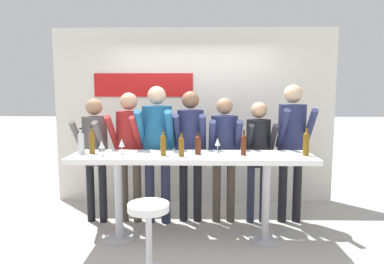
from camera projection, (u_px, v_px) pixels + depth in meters
The scene contains 21 objects.
ground_plane at pixel (192, 240), 4.06m from camera, with size 40.00×40.00×0.00m, color #B2ADA3.
back_wall at pixel (194, 116), 5.41m from camera, with size 4.38×0.12×2.73m.
tasting_table at pixel (192, 166), 3.95m from camera, with size 2.78×0.64×1.04m.
bar_stool at pixel (149, 228), 3.23m from camera, with size 0.41×0.41×0.71m.
person_far_left at pixel (95, 146), 4.53m from camera, with size 0.44×0.55×1.67m.
person_left at pixel (129, 142), 4.52m from camera, with size 0.47×0.58×1.74m.
person_center_left at pixel (157, 139), 4.48m from camera, with size 0.48×0.58×1.83m.
person_center at pixel (190, 141), 4.54m from camera, with size 0.43×0.55×1.76m.
person_center_right at pixel (224, 146), 4.53m from camera, with size 0.42×0.52×1.68m.
person_right at pixel (258, 148), 4.51m from camera, with size 0.39×0.50×1.62m.
person_far_right at pixel (292, 137), 4.51m from camera, with size 0.44×0.57×1.85m.
wine_bottle_0 at pixel (198, 144), 3.94m from camera, with size 0.07×0.07×0.26m.
wine_bottle_1 at pixel (81, 142), 3.96m from camera, with size 0.07×0.07×0.31m.
wine_bottle_2 at pixel (306, 143), 3.86m from camera, with size 0.07×0.07×0.33m.
wine_bottle_3 at pixel (163, 144), 3.86m from camera, with size 0.06×0.06×0.29m.
wine_bottle_4 at pixel (181, 145), 3.80m from camera, with size 0.06×0.06×0.27m.
wine_bottle_5 at pixel (92, 141), 3.98m from camera, with size 0.06×0.06×0.32m.
wine_bottle_6 at pixel (244, 144), 3.88m from camera, with size 0.06×0.06×0.28m.
wine_glass_0 at pixel (102, 145), 3.84m from camera, with size 0.07×0.07×0.18m.
wine_glass_1 at pixel (122, 143), 3.95m from camera, with size 0.07×0.07×0.18m.
wine_glass_2 at pixel (218, 142), 4.04m from camera, with size 0.07×0.07×0.18m.
Camera 1 is at (0.09, -3.88, 1.76)m, focal length 32.00 mm.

